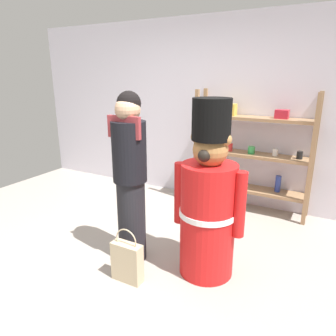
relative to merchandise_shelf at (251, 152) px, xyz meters
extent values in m
plane|color=#9E9389|center=(-0.62, -1.98, -0.82)|extent=(6.40, 6.40, 0.00)
cube|color=silver|center=(-0.62, 0.22, 0.48)|extent=(6.40, 0.12, 2.60)
cube|color=#93704C|center=(-0.74, -0.15, -0.01)|extent=(0.05, 0.05, 1.63)
cube|color=#93704C|center=(0.75, -0.15, -0.01)|extent=(0.05, 0.05, 1.63)
cube|color=#93704C|center=(-0.74, 0.15, -0.01)|extent=(0.05, 0.05, 1.63)
cube|color=#93704C|center=(0.75, 0.15, -0.01)|extent=(0.05, 0.05, 1.63)
cube|color=#93704C|center=(0.00, 0.00, -0.53)|extent=(1.49, 0.30, 0.04)
cube|color=#93704C|center=(0.00, 0.00, -0.04)|extent=(1.49, 0.30, 0.04)
cube|color=#93704C|center=(0.00, 0.00, 0.45)|extent=(1.49, 0.30, 0.04)
cylinder|color=yellow|center=(-0.59, 0.03, 0.03)|extent=(0.09, 0.09, 0.09)
cylinder|color=red|center=(-0.29, -0.01, 0.03)|extent=(0.07, 0.07, 0.10)
cylinder|color=green|center=(0.00, -0.02, 0.03)|extent=(0.09, 0.09, 0.10)
cylinder|color=white|center=(0.30, 0.03, 0.02)|extent=(0.07, 0.07, 0.09)
cylinder|color=black|center=(0.60, 0.00, 0.03)|extent=(0.07, 0.07, 0.10)
cylinder|color=#596B33|center=(-0.37, 0.00, -0.40)|extent=(0.06, 0.06, 0.22)
cylinder|color=navy|center=(0.38, 0.03, -0.40)|extent=(0.07, 0.07, 0.22)
cube|color=gold|center=(-0.33, 0.00, 0.54)|extent=(0.17, 0.13, 0.15)
cube|color=#B21E2D|center=(0.34, 0.00, 0.52)|extent=(0.16, 0.13, 0.11)
cylinder|color=red|center=(0.04, -1.65, -0.29)|extent=(0.50, 0.50, 1.07)
cylinder|color=white|center=(0.04, -1.65, -0.20)|extent=(0.52, 0.52, 0.05)
sphere|color=#A47240|center=(0.04, -1.65, 0.38)|extent=(0.30, 0.30, 0.30)
sphere|color=#A47240|center=(-0.09, -1.65, 0.48)|extent=(0.11, 0.11, 0.11)
sphere|color=#A47240|center=(0.17, -1.65, 0.48)|extent=(0.11, 0.11, 0.11)
cylinder|color=black|center=(0.04, -1.65, 0.64)|extent=(0.33, 0.33, 0.35)
cylinder|color=red|center=(-0.24, -1.65, -0.07)|extent=(0.11, 0.11, 0.59)
cylinder|color=red|center=(0.32, -1.65, -0.07)|extent=(0.11, 0.11, 0.59)
sphere|color=black|center=(0.04, -1.78, 0.36)|extent=(0.11, 0.11, 0.11)
cylinder|color=black|center=(-0.71, -1.79, -0.40)|extent=(0.28, 0.28, 0.84)
cylinder|color=black|center=(-0.71, -1.79, 0.30)|extent=(0.33, 0.33, 0.57)
sphere|color=tan|center=(-0.71, -1.79, 0.69)|extent=(0.23, 0.23, 0.23)
cube|color=#993338|center=(-0.71, -1.85, 0.54)|extent=(0.34, 0.04, 0.20)
sphere|color=black|center=(-0.71, -1.77, 0.75)|extent=(0.22, 0.22, 0.22)
cube|color=#C1AD89|center=(-0.54, -2.12, -0.64)|extent=(0.29, 0.11, 0.37)
torus|color=#C1AD89|center=(-0.54, -2.12, -0.41)|extent=(0.22, 0.01, 0.22)
camera|label=1|loc=(0.96, -4.09, 0.99)|focal=33.21mm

